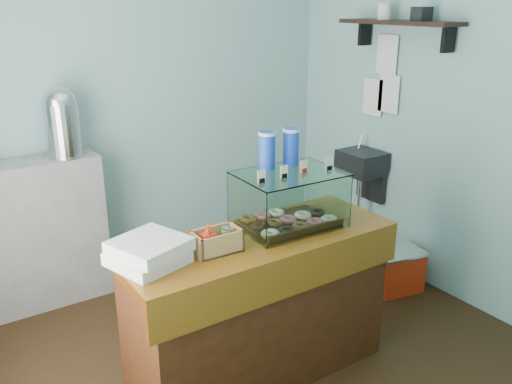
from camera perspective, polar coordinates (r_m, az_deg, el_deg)
ground at (r=3.68m, az=-2.05°, el=-16.23°), size 3.50×3.50×0.00m
room_shell at (r=3.04m, az=-2.10°, el=11.10°), size 3.54×3.04×2.82m
counter at (r=3.25m, az=0.27°, el=-11.85°), size 1.60×0.60×0.90m
back_shelf at (r=4.24m, az=-22.38°, el=-4.22°), size 1.00×0.32×1.10m
display_case at (r=3.16m, az=3.20°, el=-0.38°), size 0.61×0.45×0.54m
condiment_crate at (r=2.85m, az=-4.24°, el=-5.20°), size 0.26×0.16×0.17m
pastry_boxes at (r=2.77m, az=-11.24°, el=-6.20°), size 0.42×0.41×0.13m
coffee_urn at (r=4.05m, az=-19.80°, el=7.12°), size 0.27×0.27×0.50m
red_cooler at (r=4.40m, az=14.56°, el=-7.93°), size 0.43×0.36×0.33m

